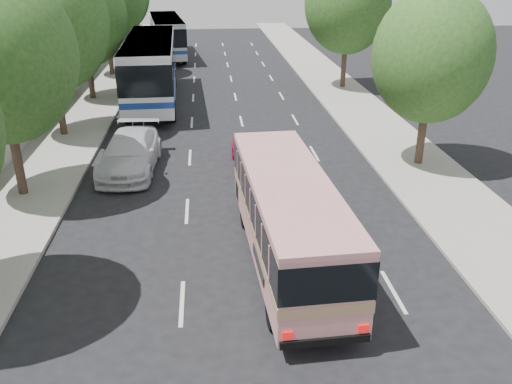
{
  "coord_description": "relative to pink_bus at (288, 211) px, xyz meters",
  "views": [
    {
      "loc": [
        -1.0,
        -14.8,
        8.95
      ],
      "look_at": [
        0.56,
        1.91,
        1.6
      ],
      "focal_mm": 38.0,
      "sensor_mm": 36.0,
      "label": 1
    }
  ],
  "objects": [
    {
      "name": "tree_right_near",
      "position": [
        7.42,
        8.07,
        3.38
      ],
      "size": [
        5.1,
        5.1,
        7.95
      ],
      "color": "#38281E",
      "rests_on": "ground"
    },
    {
      "name": "ground",
      "position": [
        -1.35,
        0.12,
        -1.82
      ],
      "size": [
        120.0,
        120.0,
        0.0
      ],
      "primitive_type": "plane",
      "color": "black",
      "rests_on": "ground"
    },
    {
      "name": "pink_taxi",
      "position": [
        -0.35,
        8.56,
        -1.1
      ],
      "size": [
        1.86,
        4.31,
        1.45
      ],
      "primitive_type": "imported",
      "rotation": [
        0.0,
        0.0,
        0.04
      ],
      "color": "#DF135C",
      "rests_on": "ground"
    },
    {
      "name": "sidewalk_left",
      "position": [
        -9.85,
        20.12,
        -1.74
      ],
      "size": [
        4.0,
        90.0,
        0.15
      ],
      "primitive_type": "cube",
      "color": "#9E998E",
      "rests_on": "ground"
    },
    {
      "name": "tour_coach_front",
      "position": [
        -5.85,
        21.23,
        0.66
      ],
      "size": [
        3.5,
        13.88,
        4.12
      ],
      "rotation": [
        0.0,
        0.0,
        0.04
      ],
      "color": "white",
      "rests_on": "ground"
    },
    {
      "name": "taxi_roof_sign",
      "position": [
        -0.35,
        8.56,
        -0.28
      ],
      "size": [
        0.56,
        0.2,
        0.18
      ],
      "primitive_type": "cube",
      "rotation": [
        0.0,
        0.0,
        0.04
      ],
      "color": "silver",
      "rests_on": "pink_taxi"
    },
    {
      "name": "tree_left_d",
      "position": [
        -9.88,
        22.07,
        3.81
      ],
      "size": [
        5.52,
        5.52,
        8.6
      ],
      "color": "#38281E",
      "rests_on": "ground"
    },
    {
      "name": "tour_coach_rear",
      "position": [
        -5.85,
        38.85,
        0.38
      ],
      "size": [
        4.1,
        12.45,
        3.66
      ],
      "rotation": [
        0.0,
        0.0,
        0.12
      ],
      "color": "silver",
      "rests_on": "ground"
    },
    {
      "name": "sidewalk_right",
      "position": [
        7.15,
        20.12,
        -1.76
      ],
      "size": [
        4.0,
        90.0,
        0.12
      ],
      "primitive_type": "cube",
      "color": "#9E998E",
      "rests_on": "ground"
    },
    {
      "name": "low_wall",
      "position": [
        -11.65,
        20.12,
        -0.92
      ],
      "size": [
        0.3,
        90.0,
        1.5
      ],
      "primitive_type": "cube",
      "color": "#9E998E",
      "rests_on": "sidewalk_left"
    },
    {
      "name": "tree_left_c",
      "position": [
        -9.98,
        14.07,
        4.31
      ],
      "size": [
        6.0,
        6.0,
        9.35
      ],
      "color": "#38281E",
      "rests_on": "ground"
    },
    {
      "name": "white_pickup",
      "position": [
        -5.85,
        8.7,
        -0.98
      ],
      "size": [
        2.65,
        5.89,
        1.68
      ],
      "primitive_type": "imported",
      "rotation": [
        0.0,
        0.0,
        -0.05
      ],
      "color": "silver",
      "rests_on": "ground"
    },
    {
      "name": "pink_bus",
      "position": [
        0.0,
        0.0,
        0.0
      ],
      "size": [
        2.79,
        9.27,
        2.92
      ],
      "rotation": [
        0.0,
        0.0,
        0.05
      ],
      "color": "#CC8386",
      "rests_on": "ground"
    },
    {
      "name": "tree_right_far",
      "position": [
        7.72,
        24.07,
        4.31
      ],
      "size": [
        6.0,
        6.0,
        9.35
      ],
      "color": "#38281E",
      "rests_on": "ground"
    }
  ]
}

